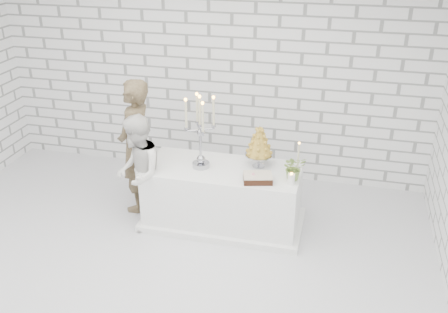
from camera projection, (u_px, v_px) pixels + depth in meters
The scene contains 11 objects.
ground at pixel (148, 273), 5.31m from camera, with size 6.00×5.00×0.01m, color silver.
wall_back at pixel (209, 70), 6.85m from camera, with size 6.00×0.01×3.00m, color white.
cake_table at pixel (223, 196), 6.01m from camera, with size 1.80×0.80×0.75m, color white.
groom at pixel (136, 146), 6.16m from camera, with size 0.62×0.41×1.70m, color #403221.
bride at pixel (138, 174), 5.82m from camera, with size 0.68×0.53×1.41m, color white.
candelabra at pixel (200, 132), 5.69m from camera, with size 0.36×0.36×0.88m, color #9797A0, non-canonical shape.
croquembouche at pixel (259, 146), 5.78m from camera, with size 0.33×0.33×0.52m, color olive, non-canonical shape.
chocolate_cake at pixel (258, 178), 5.54m from camera, with size 0.32×0.23×0.08m, color black.
pillar_candle at pixel (291, 179), 5.48m from camera, with size 0.08×0.08×0.12m, color white.
extra_taper at pixel (298, 157), 5.76m from camera, with size 0.06×0.06×0.32m, color beige.
flowers at pixel (294, 168), 5.55m from camera, with size 0.26×0.22×0.28m, color olive.
Camera 1 is at (1.80, -3.94, 3.40)m, focal length 40.36 mm.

